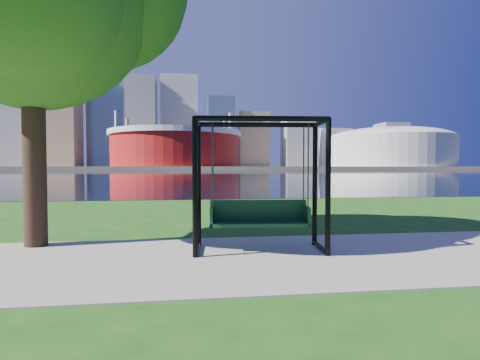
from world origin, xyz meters
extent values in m
plane|color=#1E5114|center=(0.00, 0.00, 0.00)|extent=(900.00, 900.00, 0.00)
cube|color=#9E937F|center=(0.00, -0.50, 0.01)|extent=(120.00, 4.00, 0.03)
cube|color=black|center=(0.00, 102.00, 0.01)|extent=(900.00, 180.00, 0.02)
cube|color=#937F60|center=(0.00, 306.00, 1.00)|extent=(900.00, 228.00, 2.00)
cylinder|color=maroon|center=(-10.00, 235.00, 13.00)|extent=(80.00, 80.00, 22.00)
cylinder|color=silver|center=(-10.00, 235.00, 22.50)|extent=(83.00, 83.00, 3.00)
cylinder|color=silver|center=(22.91, 254.00, 18.00)|extent=(2.00, 2.00, 32.00)
cylinder|color=silver|center=(-42.91, 254.00, 18.00)|extent=(2.00, 2.00, 32.00)
cylinder|color=silver|center=(-42.91, 216.00, 18.00)|extent=(2.00, 2.00, 32.00)
cylinder|color=silver|center=(22.91, 216.00, 18.00)|extent=(2.00, 2.00, 32.00)
cylinder|color=beige|center=(135.00, 235.00, 12.00)|extent=(84.00, 84.00, 20.00)
ellipsoid|color=beige|center=(135.00, 235.00, 21.00)|extent=(84.00, 84.00, 15.12)
cube|color=gray|center=(-140.00, 310.00, 33.00)|extent=(28.00, 28.00, 62.00)
cube|color=#998466|center=(-100.00, 300.00, 46.00)|extent=(26.00, 26.00, 88.00)
cube|color=slate|center=(-70.00, 325.00, 49.50)|extent=(30.00, 24.00, 95.00)
cube|color=gray|center=(-40.00, 305.00, 38.00)|extent=(24.00, 24.00, 72.00)
cube|color=silver|center=(-10.00, 335.00, 42.00)|extent=(32.00, 28.00, 80.00)
cube|color=slate|center=(25.00, 310.00, 31.00)|extent=(22.00, 22.00, 58.00)
cube|color=#998466|center=(55.00, 325.00, 26.00)|extent=(26.00, 26.00, 48.00)
cube|color=gray|center=(95.00, 315.00, 23.00)|extent=(28.00, 24.00, 42.00)
cube|color=silver|center=(135.00, 340.00, 20.00)|extent=(30.00, 26.00, 36.00)
cube|color=gray|center=(185.00, 320.00, 22.00)|extent=(24.00, 24.00, 40.00)
cube|color=#998466|center=(225.00, 335.00, 18.00)|extent=(26.00, 26.00, 32.00)
sphere|color=#998466|center=(-100.00, 300.00, 93.50)|extent=(10.00, 10.00, 10.00)
cylinder|color=black|center=(-1.01, -0.32, 1.28)|extent=(0.11, 0.11, 2.56)
cylinder|color=black|center=(1.42, -0.53, 1.28)|extent=(0.11, 0.11, 2.56)
cylinder|color=black|center=(-0.92, 0.68, 1.28)|extent=(0.11, 0.11, 2.56)
cylinder|color=black|center=(1.51, 0.46, 1.28)|extent=(0.11, 0.11, 2.56)
cylinder|color=black|center=(0.21, -0.42, 2.56)|extent=(2.44, 0.31, 0.10)
cylinder|color=black|center=(0.29, 0.57, 2.56)|extent=(2.44, 0.31, 0.10)
cylinder|color=black|center=(-0.97, 0.18, 2.56)|extent=(0.19, 1.00, 0.10)
cylinder|color=black|center=(-0.97, 0.18, 0.09)|extent=(0.17, 1.00, 0.08)
cylinder|color=black|center=(1.47, -0.03, 2.56)|extent=(0.19, 1.00, 0.10)
cylinder|color=black|center=(1.47, -0.03, 0.09)|extent=(0.17, 1.00, 0.08)
cube|color=black|center=(0.25, 0.07, 0.56)|extent=(1.98, 0.67, 0.07)
cube|color=black|center=(0.27, 0.29, 0.80)|extent=(1.94, 0.23, 0.42)
cube|color=black|center=(-0.69, 0.16, 0.71)|extent=(0.10, 0.50, 0.38)
cube|color=black|center=(1.18, -0.01, 0.71)|extent=(0.10, 0.50, 0.38)
cylinder|color=#37373C|center=(-0.68, -0.05, 1.69)|extent=(0.03, 0.03, 1.61)
cylinder|color=#37373C|center=(1.14, -0.21, 1.69)|extent=(0.03, 0.03, 1.61)
cylinder|color=#37373C|center=(-0.65, 0.36, 1.69)|extent=(0.03, 0.03, 1.61)
cylinder|color=#37373C|center=(1.18, 0.20, 1.69)|extent=(0.03, 0.03, 1.61)
cylinder|color=black|center=(-4.30, 1.13, 2.26)|extent=(0.45, 0.45, 4.51)
camera|label=1|loc=(-1.10, -7.13, 1.68)|focal=28.00mm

